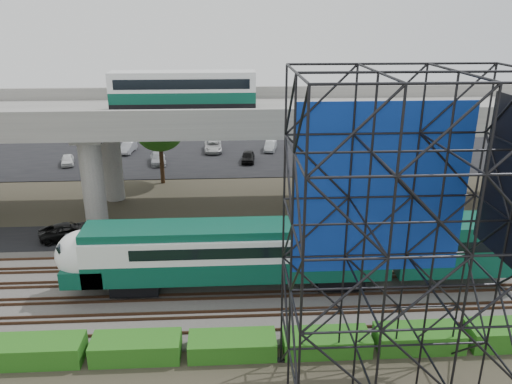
{
  "coord_description": "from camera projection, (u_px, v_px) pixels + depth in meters",
  "views": [
    {
      "loc": [
        1.03,
        -26.23,
        17.11
      ],
      "look_at": [
        2.83,
        6.0,
        5.34
      ],
      "focal_mm": 35.0,
      "sensor_mm": 36.0,
      "label": 1
    }
  ],
  "objects": [
    {
      "name": "ground",
      "position": [
        215.0,
        309.0,
        30.41
      ],
      "size": [
        140.0,
        140.0,
        0.0
      ],
      "primitive_type": "plane",
      "color": "#474233",
      "rests_on": "ground"
    },
    {
      "name": "suv",
      "position": [
        68.0,
        231.0,
        39.47
      ],
      "size": [
        4.87,
        3.53,
        1.23
      ],
      "primitive_type": "imported",
      "rotation": [
        0.0,
        0.0,
        1.95
      ],
      "color": "black",
      "rests_on": "service_road"
    },
    {
      "name": "commuter_train",
      "position": [
        272.0,
        250.0,
        31.49
      ],
      "size": [
        29.3,
        3.06,
        4.3
      ],
      "color": "black",
      "rests_on": "rail_tracks"
    },
    {
      "name": "harbor_water",
      "position": [
        222.0,
        120.0,
        82.93
      ],
      "size": [
        140.0,
        40.0,
        0.03
      ],
      "primitive_type": "cube",
      "color": "slate",
      "rests_on": "ground"
    },
    {
      "name": "hedge_strip",
      "position": [
        232.0,
        345.0,
        26.24
      ],
      "size": [
        34.6,
        1.8,
        1.2
      ],
      "color": "#1D5D15",
      "rests_on": "ground"
    },
    {
      "name": "parked_cars",
      "position": [
        231.0,
        151.0,
        62.01
      ],
      "size": [
        38.05,
        9.63,
        1.3
      ],
      "color": "silver",
      "rests_on": "parking_lot"
    },
    {
      "name": "trees",
      "position": [
        164.0,
        151.0,
        43.42
      ],
      "size": [
        40.94,
        16.94,
        7.69
      ],
      "color": "#382314",
      "rests_on": "ground"
    },
    {
      "name": "overpass",
      "position": [
        214.0,
        121.0,
        42.59
      ],
      "size": [
        80.0,
        12.0,
        12.4
      ],
      "color": "#9E9B93",
      "rests_on": "ground"
    },
    {
      "name": "parking_lot",
      "position": [
        221.0,
        156.0,
        62.29
      ],
      "size": [
        90.0,
        18.0,
        0.08
      ],
      "primitive_type": "cube",
      "color": "black",
      "rests_on": "ground"
    },
    {
      "name": "scaffold_tower",
      "position": [
        399.0,
        256.0,
        20.78
      ],
      "size": [
        9.36,
        6.36,
        15.0
      ],
      "color": "black",
      "rests_on": "ground"
    },
    {
      "name": "ballast_bed",
      "position": [
        216.0,
        290.0,
        32.25
      ],
      "size": [
        90.0,
        12.0,
        0.2
      ],
      "primitive_type": "cube",
      "color": "slate",
      "rests_on": "ground"
    },
    {
      "name": "rail_tracks",
      "position": [
        216.0,
        287.0,
        32.19
      ],
      "size": [
        90.0,
        9.52,
        0.16
      ],
      "color": "#472D1E",
      "rests_on": "ballast_bed"
    },
    {
      "name": "service_road",
      "position": [
        218.0,
        235.0,
        40.25
      ],
      "size": [
        90.0,
        5.0,
        0.08
      ],
      "primitive_type": "cube",
      "color": "black",
      "rests_on": "ground"
    }
  ]
}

